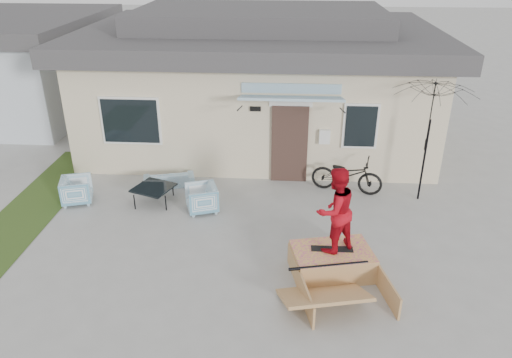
# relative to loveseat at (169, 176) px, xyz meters

# --- Properties ---
(ground) EXTENTS (90.00, 90.00, 0.00)m
(ground) POSITION_rel_loveseat_xyz_m (2.17, -3.96, -0.26)
(ground) COLOR #979693
(ground) RESTS_ON ground
(grass_strip) EXTENTS (1.40, 8.00, 0.01)m
(grass_strip) POSITION_rel_loveseat_xyz_m (-3.03, -1.96, -0.25)
(grass_strip) COLOR #2B4319
(grass_strip) RESTS_ON ground
(house) EXTENTS (10.80, 8.49, 4.10)m
(house) POSITION_rel_loveseat_xyz_m (2.17, 4.03, 1.68)
(house) COLOR beige
(house) RESTS_ON ground
(loveseat) EXTENTS (1.38, 0.72, 0.52)m
(loveseat) POSITION_rel_loveseat_xyz_m (0.00, 0.00, 0.00)
(loveseat) COLOR teal
(loveseat) RESTS_ON ground
(armchair_left) EXTENTS (0.83, 0.86, 0.72)m
(armchair_left) POSITION_rel_loveseat_xyz_m (-2.05, -1.09, 0.10)
(armchair_left) COLOR teal
(armchair_left) RESTS_ON ground
(armchair_right) EXTENTS (0.85, 0.88, 0.72)m
(armchair_right) POSITION_rel_loveseat_xyz_m (1.10, -1.30, 0.10)
(armchair_right) COLOR teal
(armchair_right) RESTS_ON ground
(coffee_table) EXTENTS (1.11, 1.11, 0.42)m
(coffee_table) POSITION_rel_loveseat_xyz_m (-0.15, -0.97, -0.05)
(coffee_table) COLOR black
(coffee_table) RESTS_ON ground
(bicycle) EXTENTS (1.92, 1.05, 1.17)m
(bicycle) POSITION_rel_loveseat_xyz_m (4.66, -0.04, 0.32)
(bicycle) COLOR black
(bicycle) RESTS_ON ground
(patio_umbrella) EXTENTS (1.98, 1.83, 2.20)m
(patio_umbrella) POSITION_rel_loveseat_xyz_m (6.44, -0.33, 1.49)
(patio_umbrella) COLOR black
(patio_umbrella) RESTS_ON ground
(skate_ramp) EXTENTS (1.90, 2.28, 0.50)m
(skate_ramp) POSITION_rel_loveseat_xyz_m (4.04, -3.58, -0.01)
(skate_ramp) COLOR #AE7F4D
(skate_ramp) RESTS_ON ground
(skateboard) EXTENTS (0.81, 0.21, 0.05)m
(skateboard) POSITION_rel_loveseat_xyz_m (4.03, -3.53, 0.27)
(skateboard) COLOR black
(skateboard) RESTS_ON skate_ramp
(skater) EXTENTS (1.05, 1.00, 1.70)m
(skater) POSITION_rel_loveseat_xyz_m (4.03, -3.53, 1.14)
(skater) COLOR #B00B18
(skater) RESTS_ON skateboard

